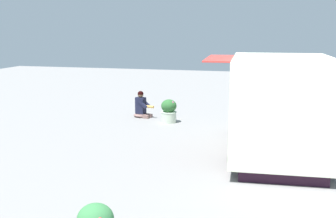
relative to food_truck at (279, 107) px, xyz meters
The scene contains 4 objects.
ground_plane 1.68m from the food_truck, 15.65° to the left, with size 40.00×40.00×0.00m, color gray.
food_truck is the anchor object (origin of this frame).
person_customer 5.49m from the food_truck, 124.78° to the right, with size 0.57×0.81×0.89m.
planter_flowering_near 4.27m from the food_truck, 127.04° to the right, with size 0.50×0.50×0.75m.
Camera 1 is at (8.98, -0.42, 3.01)m, focal length 44.91 mm.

